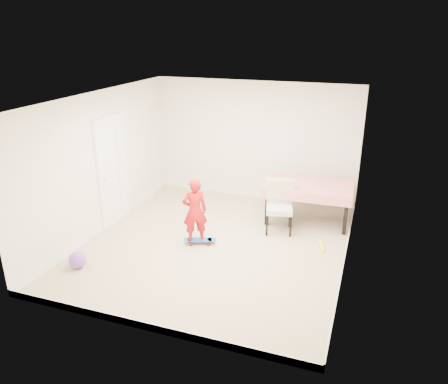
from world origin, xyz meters
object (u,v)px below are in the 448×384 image
(dining_table, at_px, (308,202))
(balloon, at_px, (77,260))
(skateboard, at_px, (200,241))
(dining_chair, at_px, (279,207))
(child, at_px, (195,213))

(dining_table, distance_m, balloon, 4.45)
(skateboard, bearing_deg, dining_chair, 19.25)
(skateboard, distance_m, child, 0.56)
(child, height_order, balloon, child)
(dining_table, bearing_deg, dining_chair, -125.45)
(balloon, bearing_deg, child, 43.66)
(dining_chair, xyz_separation_m, skateboard, (-1.21, -0.98, -0.45))
(balloon, bearing_deg, dining_chair, 41.04)
(skateboard, distance_m, balloon, 2.11)
(child, xyz_separation_m, balloon, (-1.47, -1.40, -0.46))
(dining_table, distance_m, child, 2.41)
(dining_chair, relative_size, skateboard, 1.69)
(dining_table, height_order, balloon, dining_table)
(dining_table, xyz_separation_m, balloon, (-3.20, -3.07, -0.25))
(skateboard, relative_size, balloon, 2.08)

